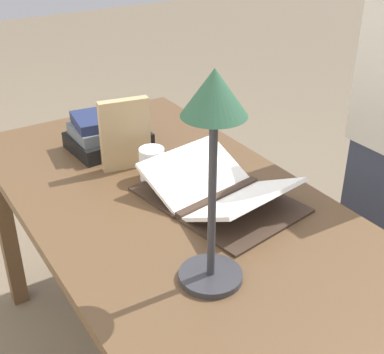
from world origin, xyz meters
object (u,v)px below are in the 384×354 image
(book_stack_tall, at_px, (108,133))
(book_standing_upright, at_px, (125,134))
(coffee_mug, at_px, (153,164))
(open_book, at_px, (219,192))
(reading_lamp, at_px, (214,133))

(book_stack_tall, bearing_deg, book_standing_upright, 176.23)
(book_stack_tall, relative_size, coffee_mug, 2.52)
(open_book, xyz_separation_m, book_standing_upright, (0.33, 0.13, 0.09))
(book_standing_upright, bearing_deg, book_stack_tall, 6.59)
(open_book, bearing_deg, book_standing_upright, 12.00)
(book_stack_tall, xyz_separation_m, reading_lamp, (-0.77, 0.09, 0.31))
(coffee_mug, bearing_deg, reading_lamp, 166.59)
(book_stack_tall, bearing_deg, coffee_mug, -174.98)
(book_stack_tall, xyz_separation_m, coffee_mug, (-0.28, -0.02, -0.01))
(book_stack_tall, bearing_deg, open_book, -166.43)
(book_stack_tall, distance_m, book_standing_upright, 0.17)
(open_book, xyz_separation_m, reading_lamp, (-0.27, 0.21, 0.34))
(open_book, distance_m, reading_lamp, 0.48)
(reading_lamp, xyz_separation_m, coffee_mug, (0.49, -0.12, -0.32))
(book_stack_tall, xyz_separation_m, book_standing_upright, (-0.16, 0.01, 0.06))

